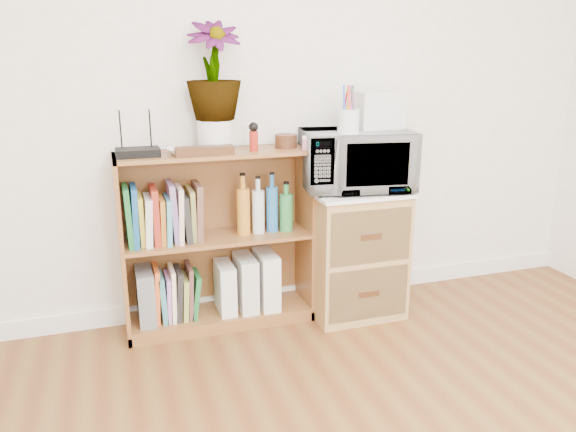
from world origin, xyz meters
name	(u,v)px	position (x,y,z in m)	size (l,w,h in m)	color
skirting_board	(274,295)	(0.00, 2.24, 0.05)	(4.00, 0.02, 0.10)	white
bookshelf	(218,240)	(-0.35, 2.10, 0.47)	(1.00, 0.30, 0.95)	brown
wicker_unit	(352,252)	(0.40, 2.02, 0.35)	(0.50, 0.45, 0.70)	#9E7542
microwave	(356,160)	(0.40, 2.02, 0.88)	(0.57, 0.39, 0.32)	silver
pen_cup	(348,121)	(0.31, 1.93, 1.10)	(0.11, 0.11, 0.12)	silver
small_appliance	(377,110)	(0.54, 2.07, 1.13)	(0.25, 0.21, 0.20)	silver
router	(138,152)	(-0.73, 2.08, 0.97)	(0.21, 0.14, 0.04)	black
white_bowl	(180,151)	(-0.53, 2.07, 0.97)	(0.13, 0.13, 0.03)	silver
plant_pot	(216,135)	(-0.34, 2.12, 1.03)	(0.18, 0.18, 0.16)	silver
potted_plant	(214,71)	(-0.34, 2.12, 1.35)	(0.27, 0.27, 0.48)	#2E7330
trinket_box	(204,151)	(-0.42, 2.00, 0.97)	(0.28, 0.07, 0.05)	#36200E
kokeshi_doll	(254,141)	(-0.15, 2.06, 1.00)	(0.04, 0.04, 0.10)	maroon
wooden_bowl	(286,141)	(0.03, 2.11, 0.98)	(0.12, 0.12, 0.07)	#371C0F
paint_jars	(311,143)	(0.14, 2.01, 0.98)	(0.12, 0.04, 0.06)	pink
file_box	(146,296)	(-0.74, 2.10, 0.21)	(0.09, 0.23, 0.28)	slate
magazine_holder_left	(225,287)	(-0.32, 2.09, 0.21)	(0.09, 0.22, 0.27)	silver
magazine_holder_mid	(246,282)	(-0.21, 2.09, 0.22)	(0.09, 0.24, 0.30)	silver
magazine_holder_right	(266,279)	(-0.09, 2.09, 0.23)	(0.10, 0.25, 0.31)	white
cookbooks	(163,216)	(-0.62, 2.10, 0.64)	(0.38, 0.20, 0.31)	#1D6D32
liquor_bottles	(277,204)	(-0.02, 2.10, 0.65)	(0.46, 0.07, 0.32)	#C67D25
lower_books	(175,294)	(-0.59, 2.10, 0.20)	(0.25, 0.19, 0.29)	#D75C26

